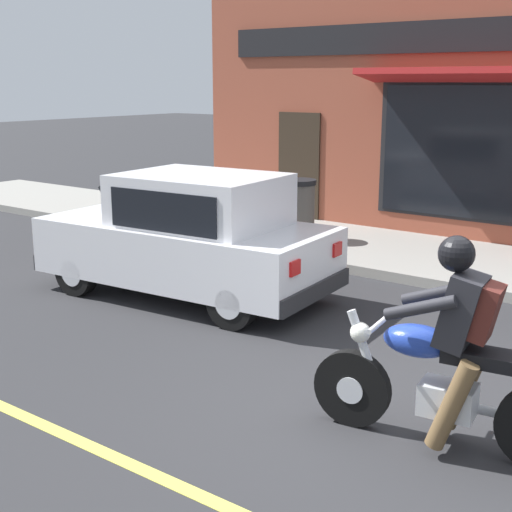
{
  "coord_description": "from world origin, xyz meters",
  "views": [
    {
      "loc": [
        -4.93,
        -2.16,
        2.67
      ],
      "look_at": [
        0.64,
        2.02,
        0.95
      ],
      "focal_mm": 50.0,
      "sensor_mm": 36.0,
      "label": 1
    }
  ],
  "objects_px": {
    "car_hatchback": "(189,238)",
    "trash_bin": "(299,209)",
    "motorcycle_with_rider": "(447,362)",
    "traffic_cone": "(183,207)"
  },
  "relations": [
    {
      "from": "car_hatchback",
      "to": "trash_bin",
      "type": "distance_m",
      "value": 3.15
    },
    {
      "from": "motorcycle_with_rider",
      "to": "traffic_cone",
      "type": "distance_m",
      "value": 8.43
    },
    {
      "from": "car_hatchback",
      "to": "traffic_cone",
      "type": "bearing_deg",
      "value": 43.69
    },
    {
      "from": "motorcycle_with_rider",
      "to": "car_hatchback",
      "type": "bearing_deg",
      "value": 67.11
    },
    {
      "from": "trash_bin",
      "to": "motorcycle_with_rider",
      "type": "bearing_deg",
      "value": -137.05
    },
    {
      "from": "motorcycle_with_rider",
      "to": "car_hatchback",
      "type": "distance_m",
      "value": 4.42
    },
    {
      "from": "trash_bin",
      "to": "traffic_cone",
      "type": "bearing_deg",
      "value": 92.1
    },
    {
      "from": "motorcycle_with_rider",
      "to": "traffic_cone",
      "type": "bearing_deg",
      "value": 55.73
    },
    {
      "from": "trash_bin",
      "to": "traffic_cone",
      "type": "distance_m",
      "value": 2.47
    },
    {
      "from": "motorcycle_with_rider",
      "to": "traffic_cone",
      "type": "relative_size",
      "value": 3.36
    }
  ]
}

